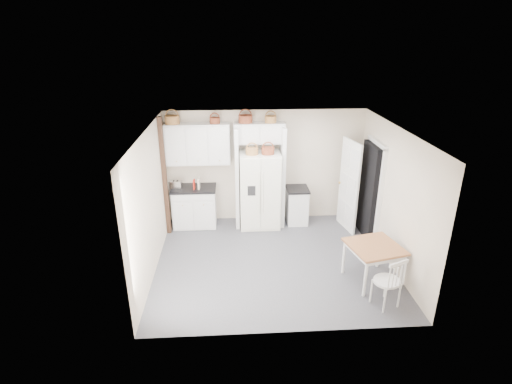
{
  "coord_description": "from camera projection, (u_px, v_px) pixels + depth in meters",
  "views": [
    {
      "loc": [
        -0.76,
        -6.72,
        4.19
      ],
      "look_at": [
        -0.31,
        0.4,
        1.31
      ],
      "focal_mm": 28.0,
      "sensor_mm": 36.0,
      "label": 1
    }
  ],
  "objects": [
    {
      "name": "cookbook_red",
      "position": [
        194.0,
        184.0,
        8.85
      ],
      "size": [
        0.04,
        0.14,
        0.21
      ],
      "primitive_type": "cube",
      "rotation": [
        0.0,
        0.0,
        -0.05
      ],
      "color": "red",
      "rests_on": "counter_left"
    },
    {
      "name": "basket_fridge_b",
      "position": [
        268.0,
        151.0,
        8.56
      ],
      "size": [
        0.27,
        0.27,
        0.15
      ],
      "primitive_type": "cylinder",
      "color": "#5D2E1D",
      "rests_on": "refrigerator"
    },
    {
      "name": "basket_upper_c",
      "position": [
        215.0,
        120.0,
        8.56
      ],
      "size": [
        0.22,
        0.22,
        0.13
      ],
      "primitive_type": "cylinder",
      "color": "#5D2E1D",
      "rests_on": "upper_cabinet"
    },
    {
      "name": "trim_post",
      "position": [
        165.0,
        178.0,
        8.47
      ],
      "size": [
        0.09,
        0.09,
        2.6
      ],
      "primitive_type": "cube",
      "color": "black",
      "rests_on": "floor"
    },
    {
      "name": "wall_left",
      "position": [
        151.0,
        203.0,
        7.22
      ],
      "size": [
        0.0,
        4.0,
        4.0
      ],
      "primitive_type": "plane",
      "rotation": [
        1.57,
        0.0,
        1.57
      ],
      "color": "#C0B19F",
      "rests_on": "floor"
    },
    {
      "name": "wall_right",
      "position": [
        393.0,
        197.0,
        7.48
      ],
      "size": [
        0.0,
        4.0,
        4.0
      ],
      "primitive_type": "plane",
      "rotation": [
        1.57,
        0.0,
        -1.57
      ],
      "color": "#C0B19F",
      "rests_on": "floor"
    },
    {
      "name": "cookbook_cream",
      "position": [
        199.0,
        183.0,
        8.85
      ],
      "size": [
        0.04,
        0.17,
        0.25
      ],
      "primitive_type": "cube",
      "rotation": [
        0.0,
        0.0,
        -0.05
      ],
      "color": "beige",
      "rests_on": "counter_left"
    },
    {
      "name": "basket_bridge_a",
      "position": [
        245.0,
        119.0,
        8.59
      ],
      "size": [
        0.3,
        0.3,
        0.17
      ],
      "primitive_type": "cylinder",
      "color": "#5D2E1D",
      "rests_on": "bridge_cabinet"
    },
    {
      "name": "base_cab_left",
      "position": [
        195.0,
        207.0,
        9.15
      ],
      "size": [
        0.96,
        0.61,
        0.89
      ],
      "primitive_type": "cube",
      "color": "white",
      "rests_on": "floor"
    },
    {
      "name": "windsor_chair",
      "position": [
        387.0,
        281.0,
        6.42
      ],
      "size": [
        0.57,
        0.55,
        0.91
      ],
      "primitive_type": "cube",
      "rotation": [
        0.0,
        0.0,
        0.41
      ],
      "color": "white",
      "rests_on": "floor"
    },
    {
      "name": "doorway_void",
      "position": [
        370.0,
        191.0,
        8.5
      ],
      "size": [
        0.18,
        0.85,
        2.05
      ],
      "primitive_type": "cube",
      "color": "black",
      "rests_on": "floor"
    },
    {
      "name": "counter_left",
      "position": [
        194.0,
        188.0,
        8.97
      ],
      "size": [
        1.0,
        0.65,
        0.04
      ],
      "primitive_type": "cube",
      "color": "black",
      "rests_on": "base_cab_left"
    },
    {
      "name": "basket_bridge_b",
      "position": [
        271.0,
        119.0,
        8.63
      ],
      "size": [
        0.25,
        0.25,
        0.14
      ],
      "primitive_type": "cylinder",
      "color": "olive",
      "rests_on": "bridge_cabinet"
    },
    {
      "name": "door_slab",
      "position": [
        349.0,
        186.0,
        8.79
      ],
      "size": [
        0.21,
        0.79,
        2.05
      ],
      "primitive_type": "cube",
      "rotation": [
        0.0,
        0.0,
        -1.36
      ],
      "color": "white",
      "rests_on": "floor"
    },
    {
      "name": "refrigerator",
      "position": [
        260.0,
        190.0,
        9.0
      ],
      "size": [
        0.9,
        0.72,
        1.73
      ],
      "primitive_type": "cube",
      "color": "white",
      "rests_on": "floor"
    },
    {
      "name": "counter_right",
      "position": [
        298.0,
        189.0,
        9.14
      ],
      "size": [
        0.5,
        0.59,
        0.04
      ],
      "primitive_type": "cube",
      "color": "black",
      "rests_on": "base_cab_right"
    },
    {
      "name": "wall_back",
      "position": [
        265.0,
        166.0,
        9.2
      ],
      "size": [
        4.5,
        0.0,
        4.5
      ],
      "primitive_type": "plane",
      "rotation": [
        1.57,
        0.0,
        0.0
      ],
      "color": "#C0B19F",
      "rests_on": "floor"
    },
    {
      "name": "toaster",
      "position": [
        176.0,
        185.0,
        8.84
      ],
      "size": [
        0.29,
        0.2,
        0.19
      ],
      "primitive_type": "cube",
      "rotation": [
        0.0,
        0.0,
        -0.15
      ],
      "color": "silver",
      "rests_on": "counter_left"
    },
    {
      "name": "bridge_cabinet",
      "position": [
        259.0,
        133.0,
        8.72
      ],
      "size": [
        1.12,
        0.34,
        0.45
      ],
      "primitive_type": "cube",
      "color": "white",
      "rests_on": "wall_back"
    },
    {
      "name": "upper_cabinet",
      "position": [
        198.0,
        144.0,
        8.73
      ],
      "size": [
        1.4,
        0.34,
        0.9
      ],
      "primitive_type": "cube",
      "color": "white",
      "rests_on": "wall_back"
    },
    {
      "name": "base_cab_right",
      "position": [
        297.0,
        206.0,
        9.3
      ],
      "size": [
        0.46,
        0.55,
        0.81
      ],
      "primitive_type": "cube",
      "color": "white",
      "rests_on": "floor"
    },
    {
      "name": "basket_upper_a",
      "position": [
        172.0,
        120.0,
        8.5
      ],
      "size": [
        0.31,
        0.31,
        0.18
      ],
      "primitive_type": "cylinder",
      "color": "olive",
      "rests_on": "upper_cabinet"
    },
    {
      "name": "ceiling",
      "position": [
        276.0,
        131.0,
        6.86
      ],
      "size": [
        4.5,
        4.5,
        0.0
      ],
      "primitive_type": "plane",
      "color": "white",
      "rests_on": "wall_back"
    },
    {
      "name": "fridge_panel_right",
      "position": [
        282.0,
        176.0,
        9.0
      ],
      "size": [
        0.08,
        0.6,
        2.3
      ],
      "primitive_type": "cube",
      "color": "white",
      "rests_on": "floor"
    },
    {
      "name": "floor",
      "position": [
        273.0,
        261.0,
        7.83
      ],
      "size": [
        4.5,
        4.5,
        0.0
      ],
      "primitive_type": "plane",
      "color": "#41424B",
      "rests_on": "ground"
    },
    {
      "name": "dining_table",
      "position": [
        373.0,
        263.0,
        7.1
      ],
      "size": [
        1.03,
        1.03,
        0.71
      ],
      "primitive_type": "cube",
      "rotation": [
        0.0,
        0.0,
        0.23
      ],
      "color": "brown",
      "rests_on": "floor"
    },
    {
      "name": "fridge_panel_left",
      "position": [
        237.0,
        177.0,
        8.94
      ],
      "size": [
        0.08,
        0.6,
        2.3
      ],
      "primitive_type": "cube",
      "color": "white",
      "rests_on": "floor"
    },
    {
      "name": "basket_fridge_a",
      "position": [
        252.0,
        151.0,
        8.54
      ],
      "size": [
        0.27,
        0.27,
        0.14
      ],
      "primitive_type": "cylinder",
      "color": "olive",
      "rests_on": "refrigerator"
    }
  ]
}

